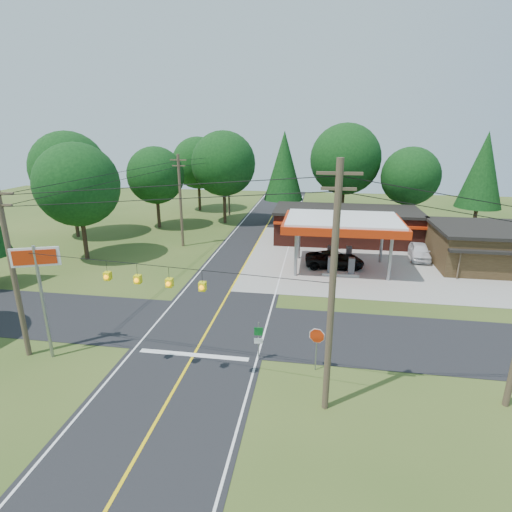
# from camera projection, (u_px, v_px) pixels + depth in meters

# --- Properties ---
(ground) EXTENTS (120.00, 120.00, 0.00)m
(ground) POSITION_uv_depth(u_px,v_px,m) (210.00, 326.00, 26.54)
(ground) COLOR #324A1A
(ground) RESTS_ON ground
(main_highway) EXTENTS (8.00, 120.00, 0.02)m
(main_highway) POSITION_uv_depth(u_px,v_px,m) (210.00, 326.00, 26.54)
(main_highway) COLOR black
(main_highway) RESTS_ON ground
(cross_road) EXTENTS (70.00, 7.00, 0.02)m
(cross_road) POSITION_uv_depth(u_px,v_px,m) (210.00, 326.00, 26.54)
(cross_road) COLOR black
(cross_road) RESTS_ON ground
(lane_center_yellow) EXTENTS (0.15, 110.00, 0.00)m
(lane_center_yellow) POSITION_uv_depth(u_px,v_px,m) (210.00, 326.00, 26.54)
(lane_center_yellow) COLOR yellow
(lane_center_yellow) RESTS_ON main_highway
(gas_canopy) EXTENTS (10.60, 7.40, 4.88)m
(gas_canopy) POSITION_uv_depth(u_px,v_px,m) (342.00, 224.00, 36.13)
(gas_canopy) COLOR gray
(gas_canopy) RESTS_ON ground
(convenience_store) EXTENTS (16.40, 7.55, 3.80)m
(convenience_store) POSITION_uv_depth(u_px,v_px,m) (346.00, 225.00, 46.09)
(convenience_store) COLOR #4F1E16
(convenience_store) RESTS_ON ground
(utility_pole_near_right) EXTENTS (1.80, 0.30, 11.50)m
(utility_pole_near_right) POSITION_uv_depth(u_px,v_px,m) (332.00, 291.00, 17.03)
(utility_pole_near_right) COLOR #473828
(utility_pole_near_right) RESTS_ON ground
(utility_pole_near_left) EXTENTS (1.80, 0.30, 10.00)m
(utility_pole_near_left) POSITION_uv_depth(u_px,v_px,m) (13.00, 271.00, 21.66)
(utility_pole_near_left) COLOR #473828
(utility_pole_near_left) RESTS_ON ground
(utility_pole_far_left) EXTENTS (1.80, 0.30, 10.00)m
(utility_pole_far_left) POSITION_uv_depth(u_px,v_px,m) (180.00, 200.00, 43.07)
(utility_pole_far_left) COLOR #473828
(utility_pole_far_left) RESTS_ON ground
(utility_pole_north) EXTENTS (0.30, 0.30, 9.50)m
(utility_pole_north) POSITION_uv_depth(u_px,v_px,m) (229.00, 184.00, 58.97)
(utility_pole_north) COLOR #473828
(utility_pole_north) RESTS_ON ground
(overhead_beacons) EXTENTS (17.04, 2.04, 1.03)m
(overhead_beacons) POSITION_uv_depth(u_px,v_px,m) (152.00, 267.00, 19.15)
(overhead_beacons) COLOR black
(overhead_beacons) RESTS_ON ground
(treeline_backdrop) EXTENTS (70.27, 51.59, 13.30)m
(treeline_backdrop) POSITION_uv_depth(u_px,v_px,m) (269.00, 174.00, 46.71)
(treeline_backdrop) COLOR #332316
(treeline_backdrop) RESTS_ON ground
(suv_car) EXTENTS (5.70, 5.70, 1.52)m
(suv_car) POSITION_uv_depth(u_px,v_px,m) (334.00, 260.00, 37.53)
(suv_car) COLOR black
(suv_car) RESTS_ON ground
(sedan_car) EXTENTS (5.03, 5.03, 1.58)m
(sedan_car) POSITION_uv_depth(u_px,v_px,m) (420.00, 252.00, 39.93)
(sedan_car) COLOR white
(sedan_car) RESTS_ON ground
(big_stop_sign) EXTENTS (2.35, 0.95, 6.67)m
(big_stop_sign) POSITION_uv_depth(u_px,v_px,m) (38.00, 277.00, 21.51)
(big_stop_sign) COLOR gray
(big_stop_sign) RESTS_ON ground
(octagonal_stop_sign) EXTENTS (0.86, 0.23, 2.52)m
(octagonal_stop_sign) POSITION_uv_depth(u_px,v_px,m) (317.00, 339.00, 21.18)
(octagonal_stop_sign) COLOR gray
(octagonal_stop_sign) RESTS_ON ground
(route_sign_post) EXTENTS (0.49, 0.10, 2.39)m
(route_sign_post) POSITION_uv_depth(u_px,v_px,m) (259.00, 338.00, 22.23)
(route_sign_post) COLOR gray
(route_sign_post) RESTS_ON ground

